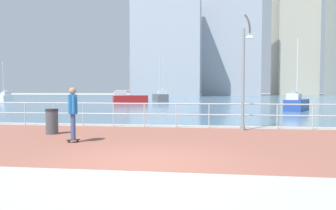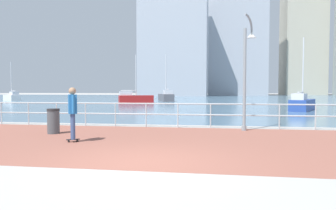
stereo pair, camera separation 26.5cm
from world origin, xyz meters
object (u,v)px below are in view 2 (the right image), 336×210
(sailboat_ivory, at_px, (135,98))
(sailboat_white, at_px, (166,97))
(sailboat_blue, at_px, (12,97))
(skateboarder, at_px, (73,109))
(trash_bin, at_px, (53,121))
(sailboat_red, at_px, (302,104))
(lamppost, at_px, (247,66))

(sailboat_ivory, bearing_deg, sailboat_white, 62.16)
(sailboat_blue, distance_m, sailboat_ivory, 20.53)
(skateboarder, xyz_separation_m, trash_bin, (-1.56, 1.66, -0.55))
(trash_bin, relative_size, sailboat_white, 0.14)
(skateboarder, relative_size, sailboat_red, 0.30)
(sailboat_blue, relative_size, sailboat_white, 0.86)
(skateboarder, distance_m, trash_bin, 2.35)
(skateboarder, height_order, sailboat_red, sailboat_red)
(skateboarder, relative_size, trash_bin, 1.83)
(lamppost, height_order, trash_bin, lamppost)
(trash_bin, bearing_deg, skateboarder, -46.71)
(skateboarder, xyz_separation_m, sailboat_white, (-2.88, 35.88, -0.37))
(sailboat_red, bearing_deg, lamppost, -112.63)
(sailboat_red, distance_m, sailboat_ivory, 21.50)
(skateboarder, height_order, sailboat_ivory, sailboat_ivory)
(sailboat_red, height_order, sailboat_white, sailboat_white)
(sailboat_red, bearing_deg, sailboat_blue, 155.23)
(trash_bin, relative_size, sailboat_ivory, 0.15)
(sailboat_red, xyz_separation_m, sailboat_white, (-13.91, 19.02, 0.10))
(skateboarder, xyz_separation_m, sailboat_ivory, (-6.00, 29.99, -0.44))
(sailboat_red, xyz_separation_m, sailboat_ivory, (-17.03, 13.13, 0.04))
(sailboat_blue, distance_m, sailboat_red, 40.92)
(skateboarder, bearing_deg, trash_bin, 133.29)
(lamppost, bearing_deg, sailboat_blue, 136.41)
(sailboat_blue, xyz_separation_m, sailboat_ivory, (20.13, -4.02, 0.03))
(sailboat_blue, distance_m, sailboat_white, 23.32)
(lamppost, xyz_separation_m, skateboarder, (-5.59, -3.82, -1.55))
(skateboarder, bearing_deg, sailboat_red, 56.81)
(skateboarder, relative_size, sailboat_white, 0.25)
(lamppost, height_order, sailboat_red, sailboat_red)
(sailboat_blue, bearing_deg, sailboat_red, -24.77)
(lamppost, relative_size, sailboat_ivory, 0.76)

